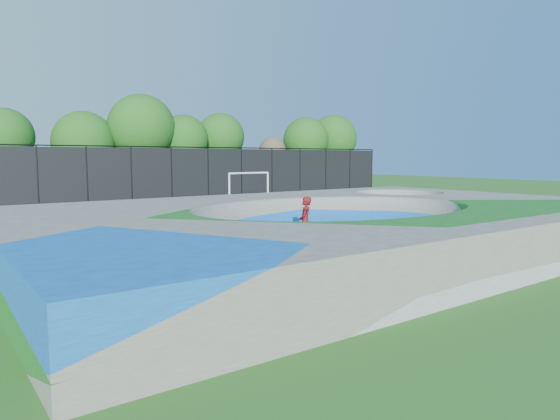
# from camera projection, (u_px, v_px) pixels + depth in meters

# --- Properties ---
(ground) EXTENTS (120.00, 120.00, 0.00)m
(ground) POSITION_uv_depth(u_px,v_px,m) (335.00, 247.00, 18.11)
(ground) COLOR #245B19
(ground) RESTS_ON ground
(skate_deck) EXTENTS (22.00, 14.00, 1.50)m
(skate_deck) POSITION_uv_depth(u_px,v_px,m) (335.00, 226.00, 18.03)
(skate_deck) COLOR gray
(skate_deck) RESTS_ON ground
(skater) EXTENTS (0.78, 0.78, 1.83)m
(skater) POSITION_uv_depth(u_px,v_px,m) (305.00, 222.00, 17.88)
(skater) COLOR red
(skater) RESTS_ON ground
(skateboard) EXTENTS (0.70, 0.72, 0.05)m
(skateboard) POSITION_uv_depth(u_px,v_px,m) (305.00, 247.00, 17.97)
(skateboard) COLOR black
(skateboard) RESTS_ON ground
(soccer_goal) EXTENTS (3.34, 0.12, 2.20)m
(soccer_goal) POSITION_uv_depth(u_px,v_px,m) (249.00, 182.00, 35.06)
(soccer_goal) COLOR white
(soccer_goal) RESTS_ON ground
(fence) EXTENTS (48.09, 0.09, 4.04)m
(fence) POSITION_uv_depth(u_px,v_px,m) (131.00, 174.00, 34.76)
(fence) COLOR black
(fence) RESTS_ON ground
(treeline) EXTENTS (53.07, 6.62, 8.30)m
(treeline) POSITION_uv_depth(u_px,v_px,m) (81.00, 135.00, 37.72)
(treeline) COLOR #453722
(treeline) RESTS_ON ground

